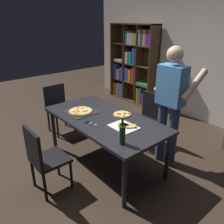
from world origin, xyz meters
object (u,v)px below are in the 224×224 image
(chair_near_camera, at_px, (43,156))
(chair_far_side, at_px, (148,116))
(dining_table, at_px, (104,122))
(kitchen_scissors, at_px, (89,123))
(wine_bottle, at_px, (122,134))
(second_pizza_plain, at_px, (122,114))
(pepperoni_pizza_on_tray, at_px, (81,111))
(chair_left_end, at_px, (58,106))
(person_serving_pizza, at_px, (171,101))
(bookshelf, at_px, (133,65))

(chair_near_camera, relative_size, chair_far_side, 1.00)
(dining_table, distance_m, kitchen_scissors, 0.28)
(kitchen_scissors, bearing_deg, wine_bottle, -1.86)
(dining_table, distance_m, chair_near_camera, 0.97)
(chair_far_side, relative_size, second_pizza_plain, 3.47)
(kitchen_scissors, height_order, second_pizza_plain, second_pizza_plain)
(dining_table, xyz_separation_m, chair_near_camera, (-0.00, -0.96, -0.17))
(pepperoni_pizza_on_tray, bearing_deg, chair_left_end, 172.12)
(chair_far_side, height_order, person_serving_pizza, person_serving_pizza)
(bookshelf, height_order, person_serving_pizza, bookshelf)
(chair_left_end, height_order, person_serving_pizza, person_serving_pizza)
(chair_left_end, bearing_deg, kitchen_scissors, -10.54)
(bookshelf, xyz_separation_m, wine_bottle, (2.48, -2.67, -0.06))
(bookshelf, bearing_deg, wine_bottle, -47.12)
(chair_far_side, bearing_deg, chair_near_camera, -90.00)
(dining_table, distance_m, bookshelf, 2.98)
(wine_bottle, xyz_separation_m, second_pizza_plain, (-0.60, 0.55, -0.11))
(chair_far_side, bearing_deg, second_pizza_plain, -82.22)
(dining_table, distance_m, chair_left_end, 1.44)
(chair_left_end, height_order, kitchen_scissors, chair_left_end)
(chair_left_end, distance_m, pepperoni_pizza_on_tray, 1.08)
(bookshelf, xyz_separation_m, person_serving_pizza, (2.36, -1.64, 0.07))
(chair_left_end, bearing_deg, second_pizza_plain, 9.84)
(dining_table, height_order, person_serving_pizza, person_serving_pizza)
(chair_near_camera, distance_m, wine_bottle, 1.03)
(second_pizza_plain, bearing_deg, kitchen_scissors, -99.24)
(bookshelf, height_order, wine_bottle, bookshelf)
(chair_near_camera, xyz_separation_m, chair_far_side, (0.00, 1.92, 0.00))
(chair_far_side, distance_m, pepperoni_pizza_on_tray, 1.20)
(dining_table, distance_m, person_serving_pizza, 0.99)
(person_serving_pizza, bearing_deg, pepperoni_pizza_on_tray, -137.88)
(person_serving_pizza, relative_size, second_pizza_plain, 6.74)
(bookshelf, distance_m, person_serving_pizza, 2.88)
(chair_near_camera, bearing_deg, chair_far_side, 90.00)
(bookshelf, xyz_separation_m, second_pizza_plain, (1.87, -2.11, -0.17))
(person_serving_pizza, xyz_separation_m, wine_bottle, (0.11, -1.03, -0.13))
(dining_table, height_order, pepperoni_pizza_on_tray, pepperoni_pizza_on_tray)
(chair_far_side, relative_size, pepperoni_pizza_on_tray, 2.16)
(dining_table, bearing_deg, chair_near_camera, -90.00)
(chair_far_side, distance_m, second_pizza_plain, 0.74)
(wine_bottle, distance_m, second_pizza_plain, 0.83)
(chair_left_end, height_order, pepperoni_pizza_on_tray, chair_left_end)
(chair_near_camera, distance_m, chair_far_side, 1.92)
(person_serving_pizza, distance_m, second_pizza_plain, 0.72)
(chair_far_side, xyz_separation_m, kitchen_scissors, (0.01, -1.23, 0.24))
(chair_far_side, relative_size, kitchen_scissors, 4.53)
(dining_table, xyz_separation_m, pepperoni_pizza_on_tray, (-0.39, -0.14, 0.08))
(person_serving_pizza, bearing_deg, wine_bottle, -83.71)
(pepperoni_pizza_on_tray, bearing_deg, person_serving_pizza, 42.12)
(person_serving_pizza, distance_m, wine_bottle, 1.04)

